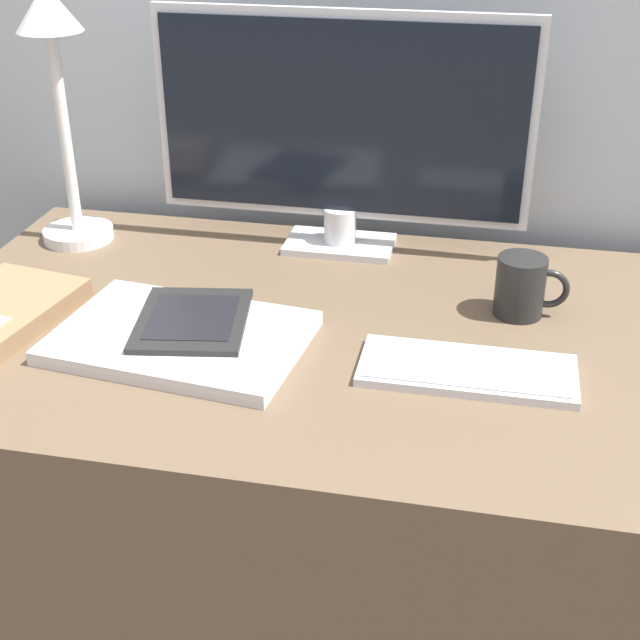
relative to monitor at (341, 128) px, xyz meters
The scene contains 7 objects.
desk 0.64m from the monitor, 80.61° to the right, with size 1.24×0.73×0.72m.
monitor is the anchor object (origin of this frame).
keyboard 0.49m from the monitor, 57.54° to the right, with size 0.28×0.12×0.01m.
laptop 0.45m from the monitor, 112.42° to the right, with size 0.36×0.27×0.02m.
ereader 0.42m from the monitor, 112.71° to the right, with size 0.18×0.21×0.01m.
desk_lamp 0.47m from the monitor, behind, with size 0.12×0.12×0.43m.
coffee_mug 0.40m from the monitor, 31.77° to the right, with size 0.11×0.07×0.09m.
Camera 1 is at (0.20, -0.96, 1.34)m, focal length 50.00 mm.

